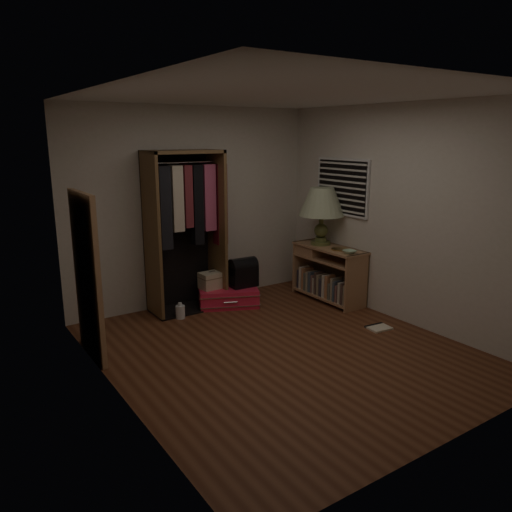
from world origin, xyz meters
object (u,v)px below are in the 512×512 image
train_case (212,280)px  white_jug (180,312)px  floor_mirror (87,277)px  console_bookshelf (326,272)px  table_lamp (322,203)px  pink_suitcase (228,296)px  open_wardrobe (188,217)px  black_bag (243,272)px

train_case → white_jug: train_case is taller
floor_mirror → train_case: (1.79, 0.68, -0.50)m
train_case → console_bookshelf: bearing=-27.0°
floor_mirror → white_jug: (1.22, 0.47, -0.76)m
floor_mirror → white_jug: bearing=21.2°
floor_mirror → table_lamp: 3.28m
floor_mirror → table_lamp: (3.24, 0.19, 0.48)m
table_lamp → white_jug: size_ratio=3.89×
console_bookshelf → white_jug: 2.09m
floor_mirror → train_case: 1.97m
pink_suitcase → train_case: size_ratio=2.85×
pink_suitcase → open_wardrobe: bearing=-175.5°
pink_suitcase → white_jug: (-0.77, -0.13, -0.04)m
pink_suitcase → white_jug: pink_suitcase is taller
black_bag → white_jug: 1.03m
console_bookshelf → white_jug: bearing=168.2°
pink_suitcase → black_bag: bearing=2.5°
console_bookshelf → white_jug: size_ratio=5.53×
train_case → black_bag: black_bag is taller
open_wardrobe → black_bag: size_ratio=5.21×
console_bookshelf → train_case: size_ratio=3.34×
white_jug → train_case: bearing=20.0°
floor_mirror → train_case: bearing=20.8°
black_bag → pink_suitcase: bearing=161.7°
console_bookshelf → table_lamp: table_lamp is taller
console_bookshelf → black_bag: size_ratio=2.84×
table_lamp → pink_suitcase: bearing=161.8°
train_case → pink_suitcase: bearing=-25.6°
open_wardrobe → floor_mirror: open_wardrobe is taller
table_lamp → white_jug: (-2.03, 0.29, -1.24)m
open_wardrobe → white_jug: size_ratio=10.13×
open_wardrobe → pink_suitcase: 1.21m
floor_mirror → black_bag: size_ratio=4.32×
white_jug → black_bag: bearing=3.0°
pink_suitcase → train_case: 0.31m
open_wardrobe → train_case: bearing=-17.5°
console_bookshelf → train_case: 1.58m
console_bookshelf → black_bag: bearing=155.9°
console_bookshelf → black_bag: 1.16m
pink_suitcase → train_case: bearing=-178.1°
console_bookshelf → open_wardrobe: size_ratio=0.55×
console_bookshelf → floor_mirror: bearing=-179.1°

